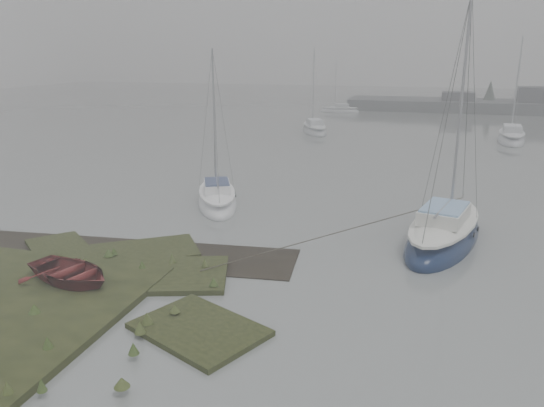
{
  "coord_description": "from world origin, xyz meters",
  "views": [
    {
      "loc": [
        6.14,
        -12.69,
        7.58
      ],
      "look_at": [
        0.59,
        6.57,
        1.8
      ],
      "focal_mm": 35.0,
      "sensor_mm": 36.0,
      "label": 1
    }
  ],
  "objects": [
    {
      "name": "ground",
      "position": [
        0.0,
        30.0,
        0.0
      ],
      "size": [
        160.0,
        160.0,
        0.0
      ],
      "primitive_type": "plane",
      "color": "slate",
      "rests_on": "ground"
    },
    {
      "name": "sailboat_main",
      "position": [
        7.23,
        8.97,
        0.33
      ],
      "size": [
        4.22,
        7.88,
        10.59
      ],
      "rotation": [
        0.0,
        0.0,
        -0.25
      ],
      "color": "#0E1B3B",
      "rests_on": "ground"
    },
    {
      "name": "sailboat_white",
      "position": [
        -3.8,
        11.64,
        0.26
      ],
      "size": [
        4.19,
        6.18,
        8.33
      ],
      "rotation": [
        0.0,
        0.0,
        0.42
      ],
      "color": "white",
      "rests_on": "ground"
    },
    {
      "name": "sailboat_far_a",
      "position": [
        -4.07,
        37.49,
        0.26
      ],
      "size": [
        4.24,
        6.3,
        8.49
      ],
      "rotation": [
        0.0,
        0.0,
        0.42
      ],
      "color": "#A9AEB2",
      "rests_on": "ground"
    },
    {
      "name": "sailboat_far_b",
      "position": [
        13.44,
        37.01,
        0.29
      ],
      "size": [
        2.68,
        6.87,
        9.5
      ],
      "rotation": [
        0.0,
        0.0,
        -0.07
      ],
      "color": "#B3B7BE",
      "rests_on": "ground"
    },
    {
      "name": "sailboat_far_c",
      "position": [
        -4.5,
        55.73,
        0.22
      ],
      "size": [
        5.06,
        2.02,
        6.99
      ],
      "rotation": [
        0.0,
        0.0,
        1.65
      ],
      "color": "silver",
      "rests_on": "ground"
    },
    {
      "name": "dinghy",
      "position": [
        -4.75,
        1.0,
        0.57
      ],
      "size": [
        3.9,
        3.26,
        0.69
      ],
      "primitive_type": "imported",
      "rotation": [
        0.0,
        0.0,
        1.28
      ],
      "color": "maroon",
      "rests_on": "marsh_bank"
    }
  ]
}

